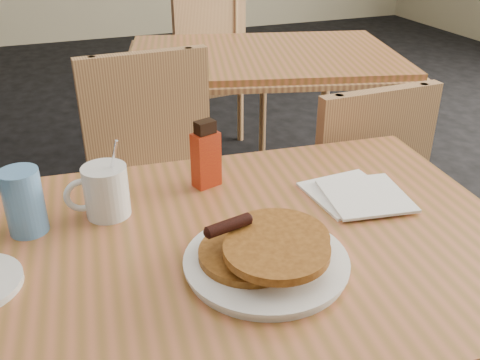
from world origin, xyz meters
The scene contains 10 objects.
main_table centered at (-0.02, -0.08, 0.71)m, with size 1.21×0.88×0.75m.
neighbor_table centered at (0.57, 1.17, 0.71)m, with size 1.30×1.04×0.75m.
chair_main_far centered at (-0.01, 0.65, 0.54)m, with size 0.43×0.43×0.91m.
chair_neighbor_far centered at (0.60, 1.90, 0.56)m, with size 0.48×0.48×0.94m.
chair_neighbor_near centered at (0.58, 0.42, 0.51)m, with size 0.40×0.40×0.85m.
pancake_plate centered at (0.01, -0.17, 0.77)m, with size 0.29×0.29×0.08m.
coffee_mug centered at (-0.22, 0.10, 0.80)m, with size 0.13×0.09×0.17m.
syrup_bottle centered at (0.01, 0.15, 0.82)m, with size 0.07×0.05×0.15m.
napkin_stack centered at (0.29, -0.01, 0.76)m, with size 0.21×0.22×0.01m.
blue_tumbler centered at (-0.37, 0.09, 0.81)m, with size 0.07×0.07×0.13m, color #5388C4.
Camera 1 is at (-0.29, -0.86, 1.32)m, focal length 40.00 mm.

